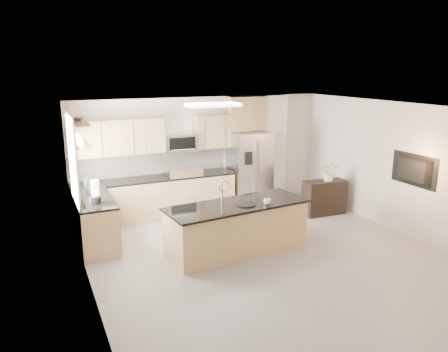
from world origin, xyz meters
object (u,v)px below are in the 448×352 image
credenza (324,197)px  platter (246,205)px  blender (96,193)px  flower_vase (330,166)px  refrigerator (249,169)px  island (237,227)px  kettle (97,194)px  bowl (76,118)px  television (411,170)px  microwave (180,142)px  coffee_maker (89,186)px  range (183,194)px  cup (267,202)px

credenza → platter: bearing=-153.2°
blender → flower_vase: (5.07, 0.03, 0.00)m
platter → blender: bearing=155.2°
refrigerator → island: (-1.45, -2.31, -0.44)m
blender → kettle: size_ratio=1.63×
kettle → flower_vase: bearing=-1.4°
bowl → television: bearing=-20.8°
microwave → refrigerator: size_ratio=0.43×
coffee_maker → credenza: bearing=-6.8°
island → credenza: size_ratio=2.74×
island → kettle: 2.58m
microwave → bowl: bearing=-154.9°
refrigerator → credenza: size_ratio=1.84×
platter → blender: 2.65m
microwave → kettle: 2.50m
island → flower_vase: 3.03m
island → bowl: (-2.46, 1.43, 1.93)m
kettle → flower_vase: (5.02, -0.13, 0.07)m
kettle → bowl: (-0.23, 0.29, 1.35)m
blender → coffee_maker: blender is taller
blender → range: bearing=33.6°
kettle → coffee_maker: bearing=97.9°
kettle → coffee_maker: coffee_maker is taller
flower_vase → range: bearing=155.7°
bowl → platter: bearing=-31.2°
credenza → blender: (-5.00, -0.06, 0.72)m
cup → television: size_ratio=0.12×
refrigerator → bowl: (-3.91, -0.88, 1.49)m
flower_vase → platter: bearing=-157.0°
range → television: size_ratio=1.06×
coffee_maker → range: bearing=19.0°
credenza → bowl: size_ratio=2.64×
platter → flower_vase: flower_vase is taller
microwave → coffee_maker: size_ratio=2.34×
microwave → coffee_maker: microwave is taller
kettle → microwave: bearing=33.6°
refrigerator → microwave: bearing=174.1°
microwave → coffee_maker: 2.33m
blender → bowl: bearing=111.2°
island → television: television is taller
range → credenza: 3.21m
refrigerator → cup: size_ratio=13.88×
flower_vase → bowl: bearing=175.4°
cup → blender: bearing=156.0°
island → television: bearing=-18.5°
cup → bowl: 3.67m
television → range: bearing=48.4°
television → kettle: bearing=71.1°
microwave → flower_vase: bearing=-26.2°
island → platter: bearing=-54.6°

